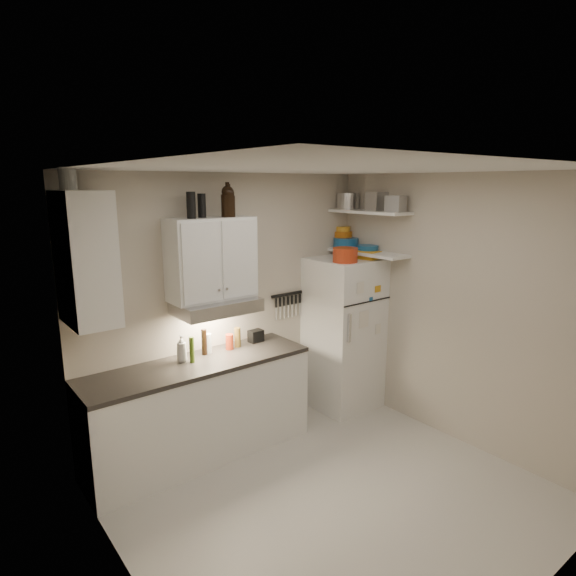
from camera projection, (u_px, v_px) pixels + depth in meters
floor at (332, 496)px, 3.94m from camera, size 3.20×3.00×0.02m
ceiling at (339, 167)px, 3.39m from camera, size 3.20×3.00×0.02m
back_wall at (231, 305)px, 4.82m from camera, size 3.20×0.02×2.60m
left_wall at (126, 402)px, 2.69m from camera, size 0.02×3.00×2.60m
right_wall at (456, 310)px, 4.64m from camera, size 0.02×3.00×2.60m
base_cabinet at (200, 411)px, 4.44m from camera, size 2.10×0.60×0.88m
countertop at (198, 364)px, 4.34m from camera, size 2.10×0.62×0.04m
upper_cabinet at (211, 259)px, 4.40m from camera, size 0.80×0.33×0.75m
side_cabinet at (86, 259)px, 3.58m from camera, size 0.33×0.55×1.00m
range_hood at (217, 306)px, 4.44m from camera, size 0.76×0.46×0.12m
fridge at (344, 333)px, 5.41m from camera, size 0.70×0.68×1.70m
shelf_hi at (369, 212)px, 5.14m from camera, size 0.30×0.95×0.03m
shelf_lo at (367, 253)px, 5.23m from camera, size 0.30×0.95×0.03m
knife_strip at (287, 294)px, 5.22m from camera, size 0.42×0.02×0.03m
dutch_oven at (345, 255)px, 4.97m from camera, size 0.34×0.34×0.15m
book_stack at (367, 255)px, 5.21m from camera, size 0.23×0.27×0.08m
spice_jar at (352, 253)px, 5.25m from camera, size 0.07×0.07×0.10m
stock_pot at (348, 201)px, 5.40m from camera, size 0.30×0.30×0.18m
tin_a at (377, 201)px, 5.13m from camera, size 0.21×0.19×0.19m
tin_b at (396, 204)px, 4.84m from camera, size 0.19×0.19×0.16m
bowl_teal at (346, 243)px, 5.52m from camera, size 0.28×0.28×0.11m
bowl_orange at (342, 234)px, 5.59m from camera, size 0.23×0.23×0.07m
bowl_yellow at (343, 229)px, 5.58m from camera, size 0.18×0.18×0.06m
plates at (368, 248)px, 5.29m from camera, size 0.28×0.28×0.06m
growler_a at (228, 201)px, 4.34m from camera, size 0.14×0.14×0.29m
growler_b at (229, 202)px, 4.34m from camera, size 0.14×0.14×0.27m
thermos_a at (202, 206)px, 4.26m from camera, size 0.10×0.10×0.21m
thermos_b at (191, 205)px, 4.14m from camera, size 0.10×0.10×0.23m
side_jar at (68, 179)px, 3.43m from camera, size 0.15×0.15×0.16m
soap_bottle at (181, 347)px, 4.33m from camera, size 0.12×0.12×0.27m
pepper_mill at (238, 337)px, 4.73m from camera, size 0.08×0.08×0.20m
oil_bottle at (192, 350)px, 4.31m from camera, size 0.06×0.06×0.24m
vinegar_bottle at (204, 342)px, 4.50m from camera, size 0.06×0.06×0.25m
clear_bottle at (208, 344)px, 4.54m from camera, size 0.08×0.08×0.19m
red_jar at (229, 342)px, 4.66m from camera, size 0.10×0.10×0.15m
caddy at (256, 336)px, 4.89m from camera, size 0.15×0.11×0.12m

